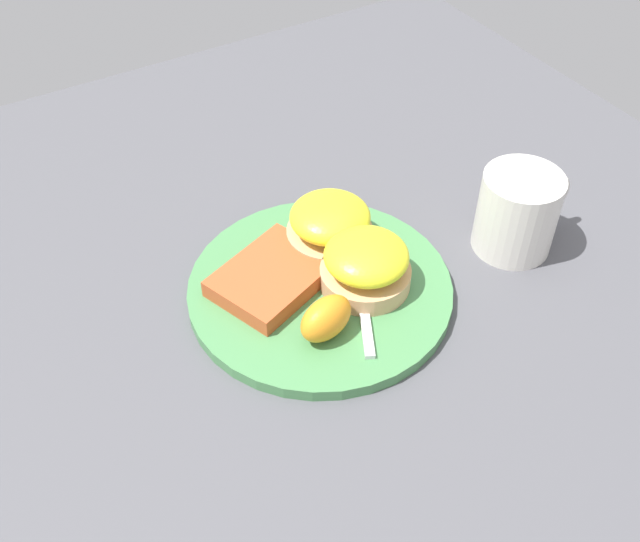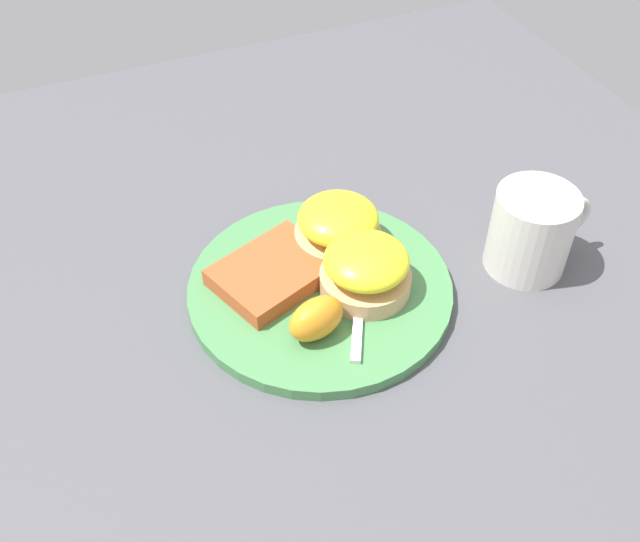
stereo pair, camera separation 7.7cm
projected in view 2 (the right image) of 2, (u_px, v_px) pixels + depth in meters
ground_plane at (320, 294)px, 0.80m from camera, size 1.10×1.10×0.00m
plate at (320, 289)px, 0.79m from camera, size 0.28×0.28×0.01m
sandwich_benedict_left at (366, 269)px, 0.77m from camera, size 0.10×0.10×0.06m
sandwich_benedict_right at (338, 227)px, 0.81m from camera, size 0.10×0.10×0.06m
hashbrown_patty at (273, 272)px, 0.79m from camera, size 0.14×0.13×0.02m
orange_wedge at (316, 319)px, 0.72m from camera, size 0.07×0.05×0.04m
fork at (361, 269)px, 0.80m from camera, size 0.12×0.21×0.00m
cup at (532, 231)px, 0.80m from camera, size 0.12×0.09×0.09m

